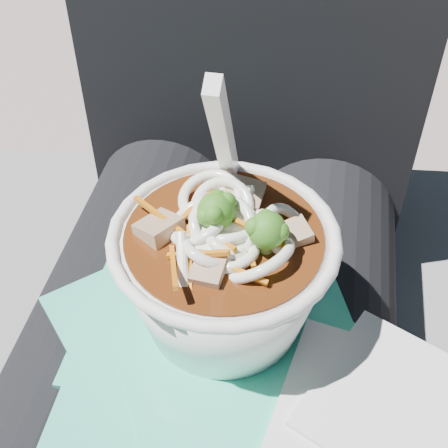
% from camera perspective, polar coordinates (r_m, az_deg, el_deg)
% --- Properties ---
extents(stone_ledge, '(1.05, 0.60, 0.46)m').
position_cam_1_polar(stone_ledge, '(0.89, 0.53, -16.24)').
color(stone_ledge, slate).
rests_on(stone_ledge, ground).
extents(lap, '(0.33, 0.48, 0.15)m').
position_cam_1_polar(lap, '(0.55, -2.04, -14.05)').
color(lap, black).
rests_on(lap, stone_ledge).
extents(person_body, '(0.34, 0.94, 1.00)m').
position_cam_1_polar(person_body, '(0.59, -0.24, -5.27)').
color(person_body, black).
rests_on(person_body, ground).
extents(plastic_bag, '(0.35, 0.34, 0.02)m').
position_cam_1_polar(plastic_bag, '(0.46, 0.45, -12.93)').
color(plastic_bag, '#2DBE9A').
rests_on(plastic_bag, lap).
extents(napkins, '(0.17, 0.16, 0.01)m').
position_cam_1_polar(napkins, '(0.44, 14.47, -16.60)').
color(napkins, silver).
rests_on(napkins, plastic_bag).
extents(udon_bowl, '(0.18, 0.18, 0.20)m').
position_cam_1_polar(udon_bowl, '(0.44, 0.05, -3.84)').
color(udon_bowl, white).
rests_on(udon_bowl, plastic_bag).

